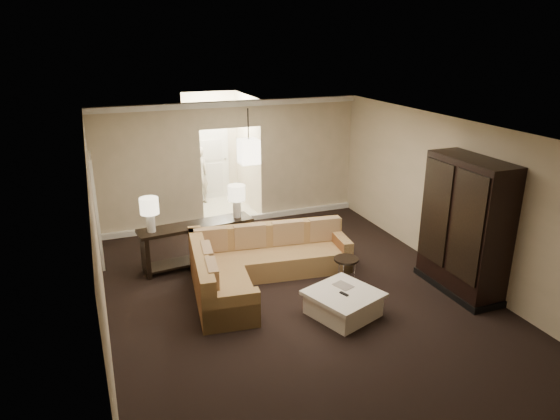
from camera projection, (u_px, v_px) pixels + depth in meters
name	position (u px, v px, depth m)	size (l,w,h in m)	color
ground	(301.00, 301.00, 8.19)	(8.00, 8.00, 0.00)	black
wall_back	(232.00, 163.00, 11.25)	(6.00, 0.04, 2.80)	beige
wall_front	(491.00, 378.00, 4.21)	(6.00, 0.04, 2.80)	beige
wall_left	(98.00, 250.00, 6.71)	(0.04, 8.00, 2.80)	beige
wall_right	(459.00, 200.00, 8.75)	(0.04, 8.00, 2.80)	beige
ceiling	(304.00, 132.00, 7.27)	(6.00, 8.00, 0.02)	white
crown_molding	(230.00, 104.00, 10.77)	(6.00, 0.10, 0.12)	white
baseboard	(234.00, 220.00, 11.65)	(6.00, 0.10, 0.12)	white
side_door	(96.00, 210.00, 9.30)	(0.05, 0.90, 2.10)	white
foyer	(217.00, 155.00, 12.47)	(1.44, 2.02, 2.80)	silver
sectional_sofa	(256.00, 264.00, 8.74)	(3.11, 2.39, 0.86)	brown
coffee_table	(343.00, 303.00, 7.75)	(1.25, 1.25, 0.41)	white
console_table	(197.00, 241.00, 9.36)	(2.18, 0.72, 0.83)	black
armoire	(465.00, 229.00, 8.24)	(0.69, 1.60, 2.31)	black
drink_table	(346.00, 266.00, 8.57)	(0.42, 0.42, 0.53)	black
table_lamp_left	(149.00, 209.00, 8.75)	(0.33, 0.33, 0.63)	silver
table_lamp_right	(237.00, 196.00, 9.47)	(0.33, 0.33, 0.63)	silver
pendant_light	(249.00, 151.00, 9.92)	(0.38, 0.38, 1.09)	black
person	(198.00, 172.00, 12.69)	(0.61, 0.40, 1.68)	beige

